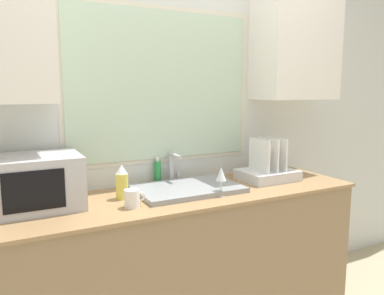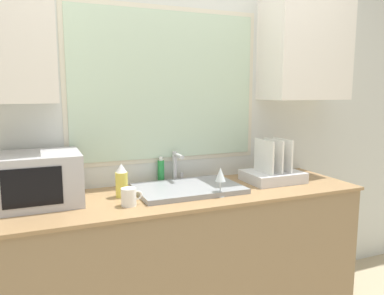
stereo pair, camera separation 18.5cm
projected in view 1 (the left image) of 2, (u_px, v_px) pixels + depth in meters
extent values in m
cube|color=#8C7251|center=(184.00, 264.00, 2.34)|extent=(2.21, 0.63, 0.89)
cube|color=#99754C|center=(184.00, 194.00, 2.27)|extent=(2.24, 0.66, 0.02)
cube|color=silver|center=(161.00, 124.00, 2.52)|extent=(6.00, 0.06, 2.60)
cube|color=beige|center=(162.00, 86.00, 2.45)|extent=(1.32, 0.01, 1.02)
cube|color=#B2CCB2|center=(163.00, 86.00, 2.45)|extent=(1.26, 0.01, 0.96)
cube|color=white|center=(296.00, 44.00, 2.72)|extent=(0.60, 0.32, 0.80)
cube|color=gray|center=(188.00, 188.00, 2.31)|extent=(0.64, 0.42, 0.03)
cylinder|color=#B7B7BC|center=(171.00, 167.00, 2.51)|extent=(0.03, 0.03, 0.21)
cylinder|color=#B7B7BC|center=(176.00, 156.00, 2.44)|extent=(0.03, 0.14, 0.03)
cylinder|color=#B7B7BC|center=(178.00, 177.00, 2.55)|extent=(0.02, 0.02, 0.06)
cube|color=#B2B2B7|center=(38.00, 182.00, 1.97)|extent=(0.44, 0.38, 0.28)
cube|color=black|center=(34.00, 191.00, 1.79)|extent=(0.28, 0.01, 0.20)
cube|color=silver|center=(267.00, 175.00, 2.60)|extent=(0.37, 0.29, 0.07)
cube|color=white|center=(259.00, 155.00, 2.54)|extent=(0.01, 0.22, 0.22)
cube|color=white|center=(268.00, 154.00, 2.57)|extent=(0.01, 0.22, 0.22)
cube|color=white|center=(276.00, 153.00, 2.61)|extent=(0.01, 0.22, 0.22)
cylinder|color=#D8CC4C|center=(122.00, 186.00, 2.14)|extent=(0.07, 0.07, 0.15)
cone|color=silver|center=(122.00, 169.00, 2.13)|extent=(0.06, 0.06, 0.05)
cylinder|color=#268C3F|center=(158.00, 172.00, 2.48)|extent=(0.04, 0.04, 0.15)
cylinder|color=white|center=(157.00, 159.00, 2.47)|extent=(0.02, 0.02, 0.03)
cylinder|color=white|center=(132.00, 198.00, 1.98)|extent=(0.08, 0.08, 0.10)
torus|color=white|center=(141.00, 196.00, 2.00)|extent=(0.05, 0.01, 0.05)
cylinder|color=silver|center=(221.00, 195.00, 2.21)|extent=(0.06, 0.06, 0.00)
cylinder|color=silver|center=(221.00, 188.00, 2.20)|extent=(0.01, 0.01, 0.09)
cone|color=silver|center=(221.00, 174.00, 2.19)|extent=(0.06, 0.06, 0.08)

